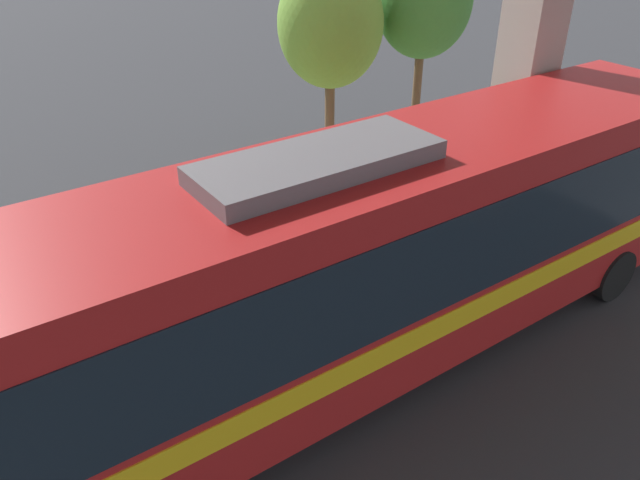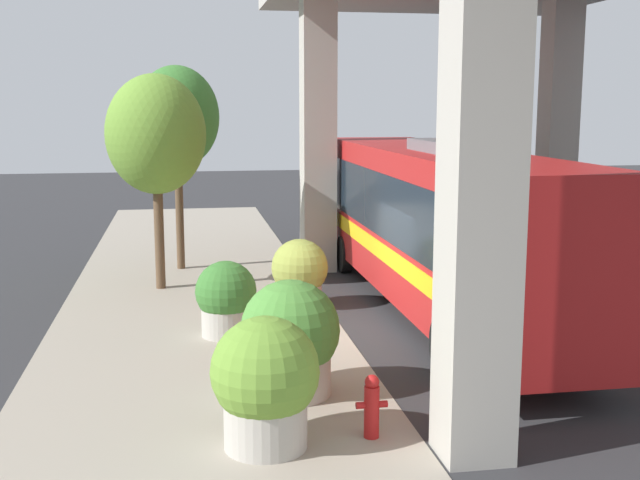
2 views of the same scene
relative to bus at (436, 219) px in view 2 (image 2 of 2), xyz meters
The scene contains 10 objects.
ground_plane 3.33m from the bus, 153.16° to the right, with size 80.00×80.00×0.00m, color #2D2D30.
sidewalk_strip 5.82m from the bus, 167.58° to the right, with size 6.00×40.00×0.02m.
bus is the anchor object (origin of this frame).
fire_hydrant 7.36m from the bus, 114.68° to the right, with size 0.44×0.21×0.93m.
planter_front 6.17m from the bus, 129.79° to the right, with size 1.58×1.58×1.88m.
planter_middle 5.03m from the bus, 165.96° to the right, with size 1.22×1.22×1.54m.
planter_back 3.31m from the bus, 163.67° to the left, with size 1.30×1.30×1.59m.
planter_extra 8.06m from the bus, 124.19° to the right, with size 1.47×1.47×1.83m.
street_tree_near 8.27m from the bus, 134.57° to the left, with size 2.32×2.32×5.64m.
street_tree_far 7.16m from the bus, 151.64° to the left, with size 2.44×2.44×5.34m.
Camera 2 is at (-3.18, -15.64, 4.62)m, focal length 45.00 mm.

